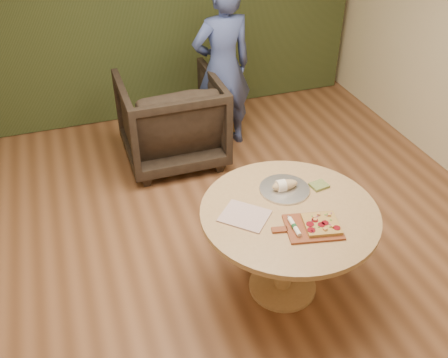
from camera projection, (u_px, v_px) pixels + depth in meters
room_shell at (244, 118)px, 3.06m from camera, size 5.04×6.04×2.84m
pedestal_table at (288, 226)px, 3.44m from camera, size 1.21×1.21×0.75m
pizza_paddle at (311, 227)px, 3.20m from camera, size 0.47×0.35×0.01m
flatbread_pizza at (321, 224)px, 3.20m from camera, size 0.26×0.26×0.04m
cutlery_roll at (294, 226)px, 3.18m from camera, size 0.04×0.20×0.03m
newspaper at (245, 216)px, 3.30m from camera, size 0.39×0.39×0.01m
serving_tray at (284, 189)px, 3.54m from camera, size 0.36×0.36×0.02m
bread_roll at (284, 185)px, 3.51m from camera, size 0.19×0.09×0.09m
green_packet at (319, 185)px, 3.57m from camera, size 0.13×0.12×0.02m
armchair at (171, 116)px, 4.97m from camera, size 0.97×0.91×0.99m
person_standing at (222, 68)px, 5.00m from camera, size 0.68×0.48×1.75m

